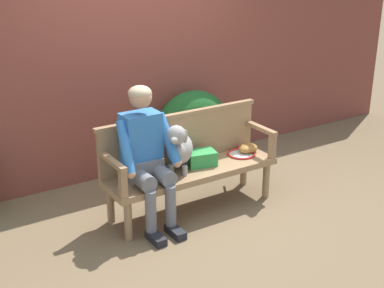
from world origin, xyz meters
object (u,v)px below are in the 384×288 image
(dog_on_bench, at_px, (179,147))
(baseball_glove, at_px, (248,148))
(garden_bench, at_px, (192,174))
(tennis_racket, at_px, (241,153))
(sports_bag, at_px, (201,158))
(person_seated, at_px, (146,152))

(dog_on_bench, xyz_separation_m, baseball_glove, (0.86, 0.04, -0.20))
(dog_on_bench, bearing_deg, baseball_glove, 2.94)
(garden_bench, relative_size, tennis_racket, 3.06)
(garden_bench, xyz_separation_m, baseball_glove, (0.71, 0.04, 0.10))
(baseball_glove, relative_size, sports_bag, 0.79)
(garden_bench, xyz_separation_m, person_seated, (-0.50, -0.01, 0.33))
(garden_bench, bearing_deg, person_seated, -178.79)
(garden_bench, bearing_deg, dog_on_bench, -178.26)
(person_seated, xyz_separation_m, baseball_glove, (1.21, 0.05, -0.23))
(dog_on_bench, distance_m, baseball_glove, 0.88)
(dog_on_bench, height_order, tennis_racket, dog_on_bench)
(garden_bench, relative_size, person_seated, 1.32)
(person_seated, bearing_deg, dog_on_bench, 0.99)
(garden_bench, height_order, dog_on_bench, dog_on_bench)
(garden_bench, xyz_separation_m, dog_on_bench, (-0.15, -0.00, 0.31))
(garden_bench, height_order, person_seated, person_seated)
(person_seated, height_order, tennis_racket, person_seated)
(garden_bench, height_order, sports_bag, sports_bag)
(garden_bench, relative_size, baseball_glove, 7.81)
(baseball_glove, bearing_deg, sports_bag, 172.78)
(dog_on_bench, distance_m, tennis_racket, 0.81)
(garden_bench, bearing_deg, sports_bag, 14.31)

